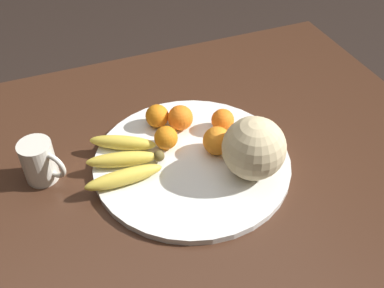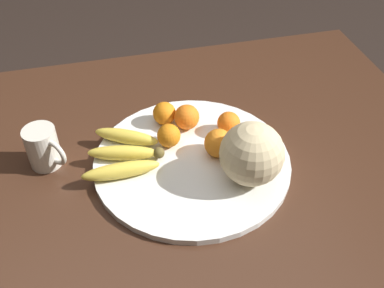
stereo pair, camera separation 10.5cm
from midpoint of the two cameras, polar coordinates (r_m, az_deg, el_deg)
name	(u,v)px [view 2 (the right image)]	position (r m, az deg, el deg)	size (l,w,h in m)	color
kitchen_table	(183,179)	(1.19, 1.33, -4.54)	(1.37, 0.98, 0.74)	#3D2316
fruit_bowl	(192,161)	(1.09, 2.76, -2.36)	(0.48, 0.48, 0.02)	white
melon	(252,154)	(1.01, 10.58, -1.38)	(0.15, 0.15, 0.15)	beige
banana_bunch	(124,154)	(1.07, -5.84, -1.38)	(0.20, 0.19, 0.04)	brown
orange_front_left	(187,117)	(1.15, 1.93, 3.33)	(0.07, 0.07, 0.07)	orange
orange_front_right	(219,143)	(1.08, 6.18, -0.02)	(0.07, 0.07, 0.07)	orange
orange_mid_center	(169,136)	(1.10, -0.25, 0.96)	(0.06, 0.06, 0.06)	orange
orange_back_left	(229,123)	(1.15, 7.30, 2.54)	(0.06, 0.06, 0.06)	orange
orange_back_right	(164,113)	(1.17, -0.97, 3.81)	(0.06, 0.06, 0.06)	orange
ceramic_mug	(44,148)	(1.10, -15.77, -0.57)	(0.10, 0.10, 0.10)	beige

